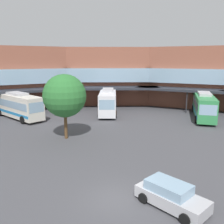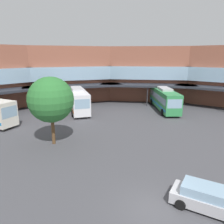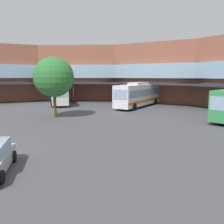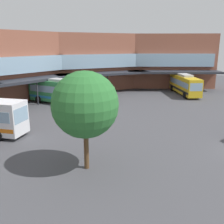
{
  "view_description": "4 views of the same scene",
  "coord_description": "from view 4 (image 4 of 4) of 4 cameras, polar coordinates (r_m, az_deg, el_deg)",
  "views": [
    {
      "loc": [
        2.59,
        -14.38,
        8.82
      ],
      "look_at": [
        -2.8,
        12.24,
        3.07
      ],
      "focal_mm": 39.89,
      "sensor_mm": 36.0,
      "label": 1
    },
    {
      "loc": [
        -3.58,
        -11.39,
        9.36
      ],
      "look_at": [
        -1.39,
        13.0,
        2.95
      ],
      "focal_mm": 34.82,
      "sensor_mm": 36.0,
      "label": 2
    },
    {
      "loc": [
        15.77,
        -4.24,
        5.02
      ],
      "look_at": [
        1.81,
        10.89,
        1.76
      ],
      "focal_mm": 36.56,
      "sensor_mm": 36.0,
      "label": 3
    },
    {
      "loc": [
        -22.84,
        2.23,
        8.98
      ],
      "look_at": [
        1.07,
        13.32,
        1.94
      ],
      "focal_mm": 40.58,
      "sensor_mm": 36.0,
      "label": 4
    }
  ],
  "objects": [
    {
      "name": "station_building",
      "position": [
        32.71,
        -20.64,
        8.05
      ],
      "size": [
        78.48,
        36.76,
        11.11
      ],
      "color": "#93543F",
      "rests_on": "ground"
    },
    {
      "name": "bus_0",
      "position": [
        39.88,
        -10.91,
        4.56
      ],
      "size": [
        3.35,
        12.04,
        3.9
      ],
      "rotation": [
        0.0,
        0.0,
        4.66
      ],
      "color": "#338C4C",
      "rests_on": "ground"
    },
    {
      "name": "bus_2",
      "position": [
        48.95,
        16.06,
        6.04
      ],
      "size": [
        10.67,
        7.34,
        3.72
      ],
      "rotation": [
        0.0,
        0.0,
        3.64
      ],
      "color": "gold",
      "rests_on": "ground"
    },
    {
      "name": "plaza_tree",
      "position": [
        17.88,
        -6.08,
        1.61
      ],
      "size": [
        4.79,
        4.79,
        7.29
      ],
      "color": "brown",
      "rests_on": "ground"
    }
  ]
}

